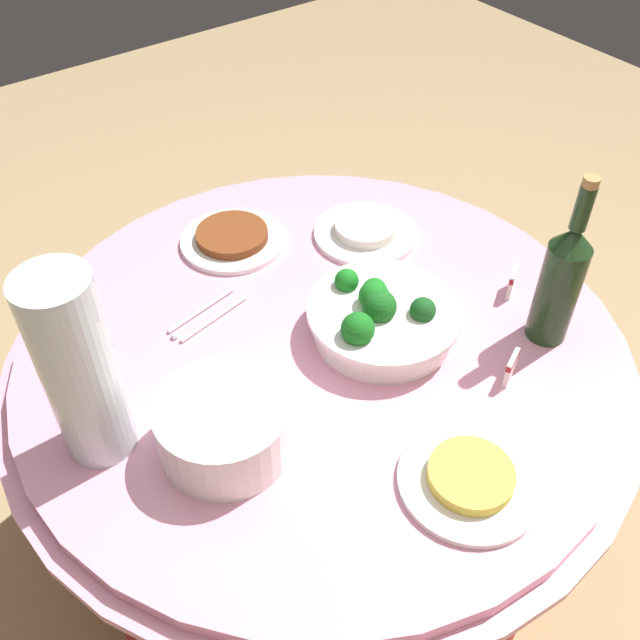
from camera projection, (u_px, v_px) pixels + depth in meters
ground_plane at (320, 543)px, 1.83m from camera, size 6.00×6.00×0.00m
buffet_table at (320, 456)px, 1.56m from camera, size 1.16×1.16×0.74m
broccoli_bowl at (382, 317)px, 1.30m from camera, size 0.28×0.28×0.11m
plate_stack at (224, 427)px, 1.11m from camera, size 0.21×0.21×0.10m
wine_bottle at (561, 280)px, 1.23m from camera, size 0.07×0.07×0.34m
decorative_fruit_vase at (83, 379)px, 1.04m from camera, size 0.11×0.11×0.34m
serving_tongs at (204, 317)px, 1.35m from camera, size 0.17×0.07×0.01m
food_plate_fried_egg at (468, 480)px, 1.08m from camera, size 0.22×0.22×0.03m
food_plate_stir_fry at (232, 238)px, 1.51m from camera, size 0.22×0.22×0.03m
food_plate_rice at (365, 231)px, 1.53m from camera, size 0.22×0.22×0.03m
label_placard_front at (511, 366)px, 1.22m from camera, size 0.05×0.03×0.05m
label_placard_mid at (85, 355)px, 1.24m from camera, size 0.05×0.02×0.05m
label_placard_rear at (512, 280)px, 1.38m from camera, size 0.05×0.03×0.05m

